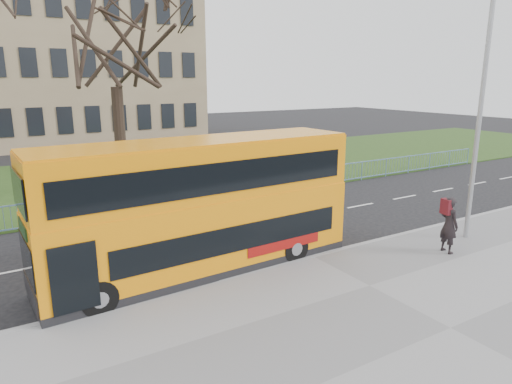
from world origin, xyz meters
TOP-DOWN VIEW (x-y plane):
  - ground at (0.00, 0.00)m, footprint 120.00×120.00m
  - pavement at (0.00, -6.75)m, footprint 80.00×10.50m
  - kerb at (0.00, -1.55)m, footprint 80.00×0.20m
  - grass_verge at (0.00, 14.30)m, footprint 80.00×15.40m
  - guard_railing at (0.00, 6.60)m, footprint 40.00×0.12m
  - bare_tree at (-3.00, 10.00)m, footprint 8.90×8.90m
  - civic_building at (-5.00, 35.00)m, footprint 30.00×15.00m
  - yellow_bus at (-3.47, -0.51)m, footprint 9.69×2.72m
  - pedestrian at (4.08, -3.58)m, footprint 0.55×0.75m
  - street_lamp at (5.89, -2.98)m, footprint 1.77×0.22m

SIDE VIEW (x-z plane):
  - ground at x=0.00m, z-range 0.00..0.00m
  - grass_verge at x=0.00m, z-range 0.00..0.08m
  - pavement at x=0.00m, z-range 0.00..0.12m
  - kerb at x=0.00m, z-range 0.00..0.14m
  - guard_railing at x=0.00m, z-range 0.00..1.10m
  - pedestrian at x=4.08m, z-range 0.12..2.03m
  - yellow_bus at x=-3.47m, z-range 0.15..4.17m
  - street_lamp at x=5.89m, z-range 0.52..8.87m
  - bare_tree at x=-3.00m, z-range 0.08..12.79m
  - civic_building at x=-5.00m, z-range 0.00..14.00m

